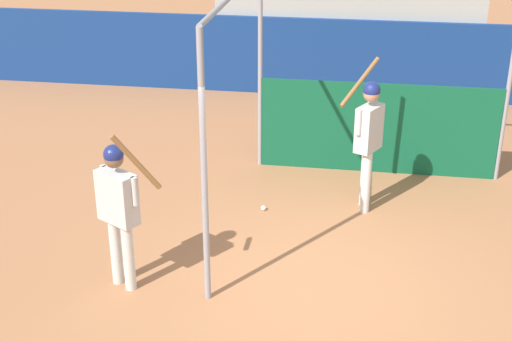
% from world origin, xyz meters
% --- Properties ---
extents(ground_plane, '(60.00, 60.00, 0.00)m').
position_xyz_m(ground_plane, '(0.00, 0.00, 0.00)').
color(ground_plane, '#9E6642').
extents(outfield_wall, '(24.00, 0.12, 1.59)m').
position_xyz_m(outfield_wall, '(0.00, 7.22, 0.80)').
color(outfield_wall, navy).
rests_on(outfield_wall, ground).
extents(batting_cage, '(3.77, 3.94, 3.13)m').
position_xyz_m(batting_cage, '(0.68, 2.76, 1.32)').
color(batting_cage, gray).
rests_on(batting_cage, ground).
extents(player_batter, '(0.62, 0.95, 2.03)m').
position_xyz_m(player_batter, '(0.53, 2.13, 1.14)').
color(player_batter, silver).
rests_on(player_batter, ground).
extents(player_waiting, '(0.81, 0.57, 2.01)m').
position_xyz_m(player_waiting, '(-2.18, -0.33, 1.07)').
color(player_waiting, silver).
rests_on(player_waiting, ground).
extents(baseball, '(0.07, 0.07, 0.07)m').
position_xyz_m(baseball, '(-0.87, 1.81, 0.04)').
color(baseball, white).
rests_on(baseball, ground).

